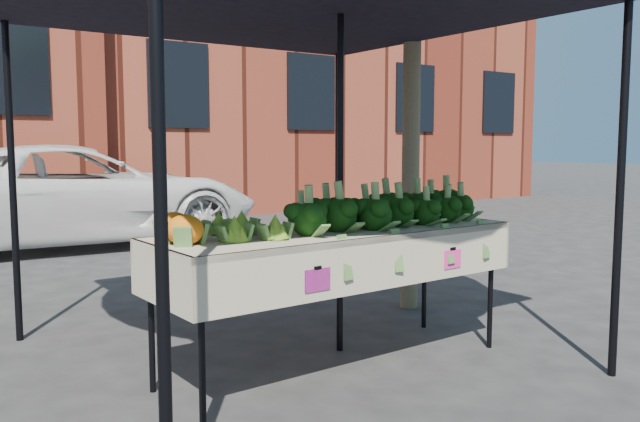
{
  "coord_description": "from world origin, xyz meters",
  "views": [
    {
      "loc": [
        -2.34,
        -3.19,
        1.43
      ],
      "look_at": [
        0.07,
        0.3,
        1.0
      ],
      "focal_mm": 36.53,
      "sensor_mm": 36.0,
      "label": 1
    }
  ],
  "objects_px": {
    "canopy": "(290,154)",
    "street_tree": "(412,55)",
    "table": "(338,299)",
    "vehicle": "(71,62)"
  },
  "relations": [
    {
      "from": "table",
      "to": "vehicle",
      "type": "xyz_separation_m",
      "value": [
        -0.01,
        6.29,
        2.13
      ]
    },
    {
      "from": "canopy",
      "to": "street_tree",
      "type": "bearing_deg",
      "value": 19.29
    },
    {
      "from": "vehicle",
      "to": "street_tree",
      "type": "distance_m",
      "value": 5.59
    },
    {
      "from": "canopy",
      "to": "street_tree",
      "type": "xyz_separation_m",
      "value": [
        1.58,
        0.55,
        0.83
      ]
    },
    {
      "from": "table",
      "to": "street_tree",
      "type": "height_order",
      "value": "street_tree"
    },
    {
      "from": "street_tree",
      "to": "table",
      "type": "bearing_deg",
      "value": -147.85
    },
    {
      "from": "table",
      "to": "vehicle",
      "type": "height_order",
      "value": "vehicle"
    },
    {
      "from": "table",
      "to": "vehicle",
      "type": "distance_m",
      "value": 6.64
    },
    {
      "from": "canopy",
      "to": "street_tree",
      "type": "height_order",
      "value": "street_tree"
    },
    {
      "from": "canopy",
      "to": "vehicle",
      "type": "bearing_deg",
      "value": 88.89
    }
  ]
}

